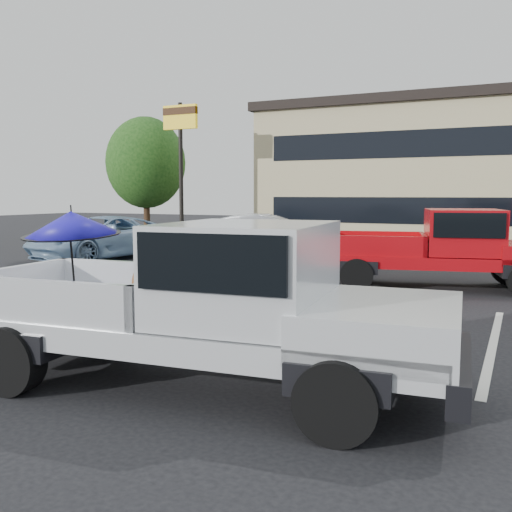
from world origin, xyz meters
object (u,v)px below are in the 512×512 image
object	(u,v)px
tree_left	(146,163)
blue_suv	(101,238)
silver_pickup	(226,298)
silver_sedan	(269,243)
motel_sign	(180,135)
red_pickup	(455,245)

from	to	relation	value
tree_left	blue_suv	xyz separation A→B (m)	(4.41, -8.64, -3.01)
silver_pickup	silver_sedan	distance (m)	10.09
motel_sign	silver_pickup	distance (m)	18.88
red_pickup	silver_pickup	bearing A→B (deg)	-112.91
silver_pickup	red_pickup	bearing A→B (deg)	74.74
silver_pickup	blue_suv	size ratio (longest dim) A/B	1.13
red_pickup	blue_suv	distance (m)	11.58
silver_pickup	red_pickup	xyz separation A→B (m)	(1.50, 8.36, -0.05)
red_pickup	blue_suv	size ratio (longest dim) A/B	1.13
motel_sign	red_pickup	size ratio (longest dim) A/B	1.03
silver_pickup	blue_suv	xyz separation A→B (m)	(-9.99, 9.70, -0.33)
motel_sign	tree_left	distance (m)	5.08
motel_sign	blue_suv	bearing A→B (deg)	-85.82
motel_sign	silver_pickup	bearing A→B (deg)	-55.85
motel_sign	silver_sedan	world-z (taller)	motel_sign
silver_pickup	blue_suv	world-z (taller)	silver_pickup
red_pickup	silver_sedan	xyz separation A→B (m)	(-5.15, 1.04, -0.20)
tree_left	red_pickup	bearing A→B (deg)	-32.11
tree_left	silver_pickup	distance (m)	23.48
blue_suv	tree_left	bearing A→B (deg)	127.72
red_pickup	silver_sedan	size ratio (longest dim) A/B	1.20
motel_sign	silver_pickup	world-z (taller)	motel_sign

